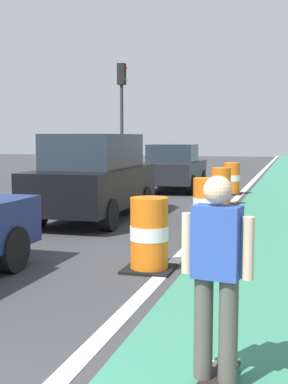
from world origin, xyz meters
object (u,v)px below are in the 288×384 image
(parked_suv_second, at_px, (95,176))
(traffic_barrel_front, at_px, (149,235))
(traffic_barrel_far, at_px, (231,179))
(parked_sedan_third, at_px, (174,168))
(traffic_barrel_back, at_px, (221,187))
(skateboarder_on_lane, at_px, (216,276))
(pedestrian_crossing, at_px, (49,176))
(traffic_barrel_mid, at_px, (206,204))
(traffic_light_corner, at_px, (122,101))

(parked_suv_second, distance_m, traffic_barrel_front, 5.01)
(traffic_barrel_far, bearing_deg, parked_sedan_third, 161.32)
(parked_suv_second, height_order, parked_sedan_third, parked_suv_second)
(parked_sedan_third, distance_m, traffic_barrel_back, 4.36)
(skateboarder_on_lane, xyz_separation_m, pedestrian_crossing, (-6.17, 9.46, -0.05))
(traffic_barrel_back, distance_m, pedestrian_crossing, 4.94)
(skateboarder_on_lane, xyz_separation_m, traffic_barrel_back, (-1.49, 11.00, -0.38))
(skateboarder_on_lane, xyz_separation_m, parked_suv_second, (-4.05, 7.65, 0.12))
(parked_sedan_third, bearing_deg, pedestrian_crossing, -114.77)
(traffic_barrel_far, bearing_deg, pedestrian_crossing, -135.79)
(traffic_barrel_front, bearing_deg, pedestrian_crossing, 127.58)
(parked_sedan_third, bearing_deg, skateboarder_on_lane, -75.71)
(traffic_barrel_front, relative_size, traffic_barrel_back, 1.00)
(skateboarder_on_lane, distance_m, traffic_barrel_front, 3.70)
(traffic_barrel_back, relative_size, traffic_barrel_far, 1.00)
(traffic_barrel_front, xyz_separation_m, traffic_barrel_mid, (0.21, 3.79, 0.00))
(skateboarder_on_lane, bearing_deg, traffic_barrel_mid, 100.12)
(traffic_light_corner, bearing_deg, parked_sedan_third, -44.13)
(parked_sedan_third, xyz_separation_m, traffic_barrel_front, (2.26, -11.35, -0.30))
(pedestrian_crossing, bearing_deg, traffic_light_corner, 93.90)
(skateboarder_on_lane, xyz_separation_m, traffic_barrel_front, (-1.49, 3.37, -0.38))
(traffic_barrel_far, bearing_deg, traffic_light_corner, 144.97)
(traffic_barrel_mid, bearing_deg, parked_suv_second, 170.04)
(traffic_barrel_far, relative_size, traffic_light_corner, 0.21)
(traffic_light_corner, bearing_deg, traffic_barrel_far, -35.03)
(traffic_barrel_far, bearing_deg, skateboarder_on_lane, -83.72)
(parked_suv_second, height_order, traffic_barrel_back, parked_suv_second)
(traffic_barrel_front, distance_m, traffic_light_corner, 15.46)
(traffic_light_corner, bearing_deg, traffic_barrel_mid, -62.44)
(parked_suv_second, height_order, traffic_light_corner, traffic_light_corner)
(parked_suv_second, xyz_separation_m, pedestrian_crossing, (-2.12, 1.81, -0.17))
(traffic_barrel_mid, height_order, traffic_barrel_far, same)
(skateboarder_on_lane, relative_size, traffic_barrel_front, 1.55)
(parked_sedan_third, relative_size, traffic_barrel_mid, 3.81)
(parked_sedan_third, height_order, traffic_barrel_mid, parked_sedan_third)
(traffic_barrel_mid, bearing_deg, skateboarder_on_lane, -79.88)
(traffic_barrel_front, bearing_deg, parked_sedan_third, 101.27)
(traffic_barrel_mid, bearing_deg, traffic_light_corner, 117.56)
(traffic_barrel_back, xyz_separation_m, pedestrian_crossing, (-4.69, -1.54, 0.33))
(parked_suv_second, distance_m, traffic_barrel_far, 6.82)
(traffic_barrel_mid, distance_m, traffic_barrel_back, 3.85)
(traffic_barrel_front, distance_m, traffic_barrel_back, 7.63)
(parked_suv_second, relative_size, parked_sedan_third, 1.12)
(skateboarder_on_lane, distance_m, traffic_barrel_mid, 7.28)
(traffic_barrel_back, xyz_separation_m, traffic_light_corner, (-5.24, 6.61, 2.97))
(skateboarder_on_lane, height_order, parked_sedan_third, parked_sedan_third)
(pedestrian_crossing, bearing_deg, traffic_barrel_mid, -25.14)
(pedestrian_crossing, bearing_deg, skateboarder_on_lane, -56.86)
(traffic_barrel_mid, bearing_deg, parked_sedan_third, 108.11)
(traffic_barrel_mid, distance_m, pedestrian_crossing, 5.42)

